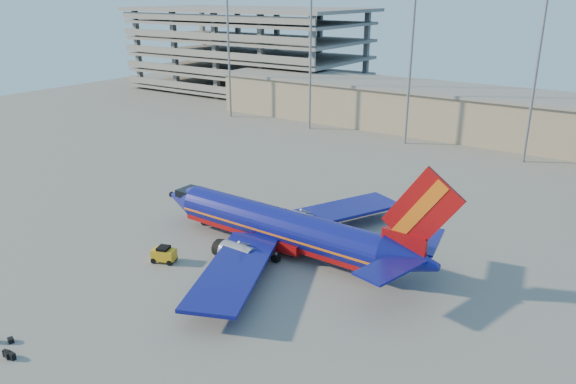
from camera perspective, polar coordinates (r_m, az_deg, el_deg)
ground at (r=61.13m, az=-1.11°, el=-4.83°), size 220.00×220.00×0.00m
terminal_building at (r=107.67m, az=21.90°, el=7.02°), size 122.00×16.00×8.50m
parking_garage at (r=152.69m, az=-4.05°, el=14.55°), size 62.00×32.00×21.40m
light_mast_row at (r=95.53m, az=18.21°, el=14.08°), size 101.60×1.60×28.65m
aircraft_main at (r=57.38m, az=-0.21°, el=-3.76°), size 34.96×33.64×11.84m
baggage_tug at (r=57.22m, az=-12.50°, el=-6.17°), size 2.63×2.07×1.66m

